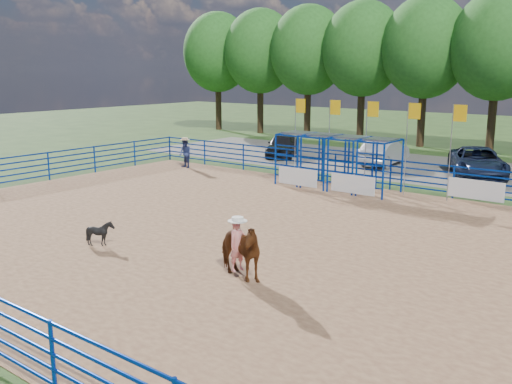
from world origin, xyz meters
TOP-DOWN VIEW (x-y plane):
  - ground at (0.00, 0.00)m, footprint 120.00×120.00m
  - arena_dirt at (0.00, 0.00)m, footprint 30.00×20.00m
  - gravel_strip at (0.00, 17.00)m, footprint 40.00×10.00m
  - horse_and_rider at (1.75, -3.49)m, footprint 2.09×1.31m
  - calf at (-3.65, -3.98)m, footprint 0.89×0.82m
  - spectator_cowboy at (-12.06, 8.42)m, footprint 0.95×0.82m
  - car_a at (-10.27, 15.69)m, footprint 3.40×4.66m
  - car_b at (-3.47, 16.65)m, footprint 1.91×4.68m
  - car_c at (2.17, 16.14)m, footprint 4.69×6.15m
  - perimeter_fence at (0.00, 0.00)m, footprint 30.10×20.10m
  - chute_assembly at (-1.90, 8.84)m, footprint 19.32×2.41m
  - treeline at (0.00, 26.00)m, footprint 56.40×6.40m

SIDE VIEW (x-z plane):
  - ground at x=0.00m, z-range 0.00..0.00m
  - gravel_strip at x=0.00m, z-range 0.00..0.01m
  - arena_dirt at x=0.00m, z-range 0.00..0.02m
  - calf at x=-3.65m, z-range 0.02..0.87m
  - car_a at x=-10.27m, z-range 0.01..1.49m
  - perimeter_fence at x=0.00m, z-range 0.00..1.50m
  - car_b at x=-3.47m, z-range 0.01..1.52m
  - car_c at x=2.17m, z-range 0.01..1.56m
  - spectator_cowboy at x=-12.06m, z-range 0.02..1.77m
  - horse_and_rider at x=1.75m, z-range -0.30..2.15m
  - chute_assembly at x=-1.90m, z-range -0.84..3.36m
  - treeline at x=0.00m, z-range 1.91..13.15m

